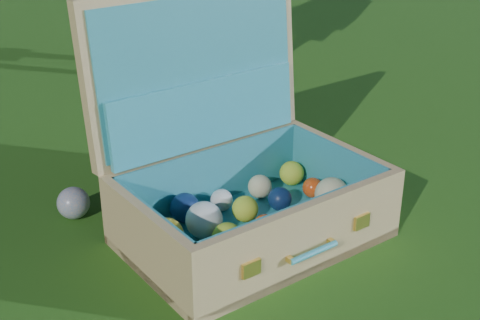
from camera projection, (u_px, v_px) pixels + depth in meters
name	position (u px, v px, depth m)	size (l,w,h in m)	color
ground	(266.00, 193.00, 1.66)	(60.00, 60.00, 0.00)	#215114
stray_ball	(73.00, 203.00, 1.54)	(0.08, 0.08, 0.08)	#4574B4
suitcase	(232.00, 169.00, 1.45)	(0.62, 0.54, 0.52)	tan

